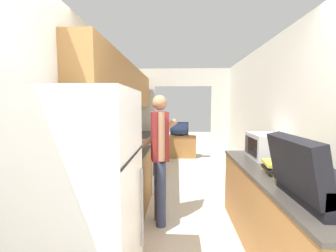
% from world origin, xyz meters
% --- Properties ---
extents(wall_left, '(0.38, 7.28, 2.50)m').
position_xyz_m(wall_left, '(-1.13, 2.30, 1.53)').
color(wall_left, silver).
rests_on(wall_left, ground_plane).
extents(wall_right, '(0.06, 7.28, 2.50)m').
position_xyz_m(wall_right, '(1.22, 1.84, 1.25)').
color(wall_right, silver).
rests_on(wall_right, ground_plane).
extents(wall_far_with_doorway, '(2.78, 0.06, 2.50)m').
position_xyz_m(wall_far_with_doorway, '(0.00, 4.91, 1.42)').
color(wall_far_with_doorway, silver).
rests_on(wall_far_with_doorway, ground_plane).
extents(counter_left, '(0.62, 3.84, 0.88)m').
position_xyz_m(counter_left, '(-0.89, 2.81, 0.44)').
color(counter_left, '#9E6B38').
rests_on(counter_left, ground_plane).
extents(counter_right, '(0.62, 2.28, 0.88)m').
position_xyz_m(counter_right, '(0.89, 1.23, 0.44)').
color(counter_right, '#9E6B38').
rests_on(counter_right, ground_plane).
extents(refrigerator, '(0.76, 0.76, 1.68)m').
position_xyz_m(refrigerator, '(-0.82, 0.56, 0.84)').
color(refrigerator, white).
rests_on(refrigerator, ground_plane).
extents(range_oven, '(0.66, 0.73, 1.02)m').
position_xyz_m(range_oven, '(-0.88, 3.12, 0.45)').
color(range_oven, '#B7B7BC').
rests_on(range_oven, ground_plane).
extents(person, '(0.54, 0.43, 1.69)m').
position_xyz_m(person, '(-0.37, 1.87, 0.91)').
color(person, '#384266').
rests_on(person, ground_plane).
extents(suitcase, '(0.48, 0.65, 0.47)m').
position_xyz_m(suitcase, '(0.82, 0.58, 1.04)').
color(suitcase, black).
rests_on(suitcase, counter_right).
extents(microwave, '(0.37, 0.53, 0.32)m').
position_xyz_m(microwave, '(0.98, 1.89, 1.04)').
color(microwave, '#B7B7BC').
rests_on(microwave, counter_right).
extents(book_stack, '(0.27, 0.33, 0.11)m').
position_xyz_m(book_stack, '(0.85, 1.25, 0.94)').
color(book_stack, gold).
rests_on(book_stack, counter_right).
extents(tv_cabinet, '(0.98, 0.42, 0.65)m').
position_xyz_m(tv_cabinet, '(-0.08, 5.67, 0.33)').
color(tv_cabinet, '#9E6B38').
rests_on(tv_cabinet, ground_plane).
extents(television, '(0.54, 0.16, 0.41)m').
position_xyz_m(television, '(-0.08, 5.63, 0.85)').
color(television, black).
rests_on(television, tv_cabinet).
extents(knife, '(0.16, 0.32, 0.02)m').
position_xyz_m(knife, '(-0.91, 3.57, 0.89)').
color(knife, '#B7B7BC').
rests_on(knife, counter_left).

